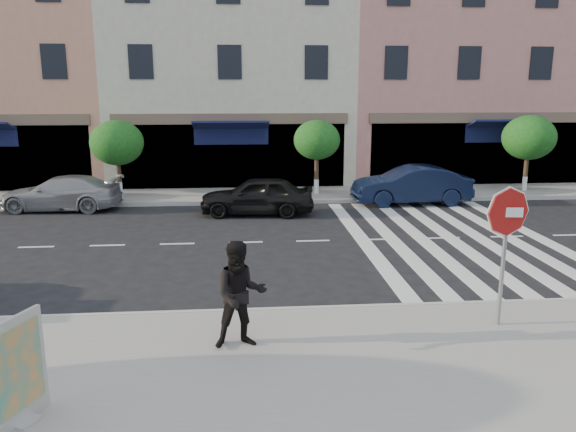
# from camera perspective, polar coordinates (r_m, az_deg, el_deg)

# --- Properties ---
(ground) EXTENTS (120.00, 120.00, 0.00)m
(ground) POSITION_cam_1_polar(r_m,az_deg,el_deg) (12.82, -4.13, -7.52)
(ground) COLOR black
(ground) RESTS_ON ground
(sidewalk_near) EXTENTS (60.00, 4.50, 0.15)m
(sidewalk_near) POSITION_cam_1_polar(r_m,az_deg,el_deg) (9.36, -3.84, -15.13)
(sidewalk_near) COLOR gray
(sidewalk_near) RESTS_ON ground
(sidewalk_far) EXTENTS (60.00, 3.00, 0.15)m
(sidewalk_far) POSITION_cam_1_polar(r_m,az_deg,el_deg) (23.43, -4.48, 2.10)
(sidewalk_far) COLOR gray
(sidewalk_far) RESTS_ON ground
(building_west_mid) EXTENTS (10.00, 9.00, 14.00)m
(building_west_mid) POSITION_cam_1_polar(r_m,az_deg,el_deg) (31.10, -26.44, 16.33)
(building_west_mid) COLOR tan
(building_west_mid) RESTS_ON ground
(building_centre) EXTENTS (11.00, 9.00, 11.00)m
(building_centre) POSITION_cam_1_polar(r_m,az_deg,el_deg) (29.03, -5.78, 14.92)
(building_centre) COLOR beige
(building_centre) RESTS_ON ground
(building_east_mid) EXTENTS (13.00, 9.00, 13.00)m
(building_east_mid) POSITION_cam_1_polar(r_m,az_deg,el_deg) (31.30, 17.68, 16.09)
(building_east_mid) COLOR tan
(building_east_mid) RESTS_ON ground
(street_tree_wb) EXTENTS (2.10, 2.10, 3.06)m
(street_tree_wb) POSITION_cam_1_polar(r_m,az_deg,el_deg) (23.43, -16.99, 7.10)
(street_tree_wb) COLOR #473323
(street_tree_wb) RESTS_ON sidewalk_far
(street_tree_c) EXTENTS (1.90, 1.90, 3.04)m
(street_tree_c) POSITION_cam_1_polar(r_m,az_deg,el_deg) (23.11, 2.95, 7.69)
(street_tree_c) COLOR #473323
(street_tree_c) RESTS_ON sidewalk_far
(street_tree_ea) EXTENTS (2.20, 2.20, 3.19)m
(street_tree_ea) POSITION_cam_1_polar(r_m,az_deg,el_deg) (25.89, 23.27, 7.31)
(street_tree_ea) COLOR #473323
(street_tree_ea) RESTS_ON sidewalk_far
(stop_sign) EXTENTS (0.92, 0.16, 2.62)m
(stop_sign) POSITION_cam_1_polar(r_m,az_deg,el_deg) (10.79, 21.34, -0.96)
(stop_sign) COLOR gray
(stop_sign) RESTS_ON sidewalk_near
(walker) EXTENTS (0.99, 0.82, 1.85)m
(walker) POSITION_cam_1_polar(r_m,az_deg,el_deg) (9.54, -4.87, -7.97)
(walker) COLOR black
(walker) RESTS_ON sidewalk_near
(poster_board) EXTENTS (0.45, 0.92, 1.48)m
(poster_board) POSITION_cam_1_polar(r_m,az_deg,el_deg) (8.30, -25.77, -14.22)
(poster_board) COLOR beige
(poster_board) RESTS_ON sidewalk_near
(car_far_left) EXTENTS (4.48, 2.08, 1.27)m
(car_far_left) POSITION_cam_1_polar(r_m,az_deg,el_deg) (22.48, -22.09, 2.17)
(car_far_left) COLOR gray
(car_far_left) RESTS_ON ground
(car_far_mid) EXTENTS (4.17, 1.97, 1.38)m
(car_far_mid) POSITION_cam_1_polar(r_m,az_deg,el_deg) (20.11, -3.17, 2.09)
(car_far_mid) COLOR black
(car_far_mid) RESTS_ON ground
(car_far_right) EXTENTS (4.57, 1.68, 1.49)m
(car_far_right) POSITION_cam_1_polar(r_m,az_deg,el_deg) (22.42, 12.40, 3.09)
(car_far_right) COLOR black
(car_far_right) RESTS_ON ground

